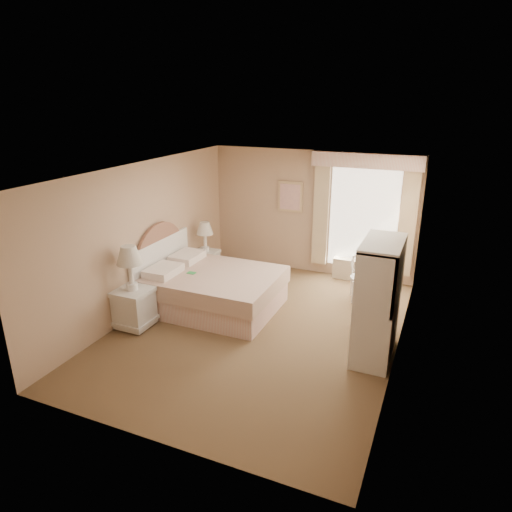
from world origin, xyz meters
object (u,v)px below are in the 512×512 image
at_px(nightstand_far, 206,257).
at_px(round_table, 373,289).
at_px(cafe_chair, 362,273).
at_px(bed, 208,287).
at_px(armoire, 377,310).
at_px(nightstand_near, 133,298).

distance_m(nightstand_far, round_table, 3.42).
xyz_separation_m(nightstand_far, round_table, (3.40, -0.41, 0.03)).
bearing_deg(cafe_chair, nightstand_far, 166.42).
xyz_separation_m(bed, nightstand_far, (-0.72, 1.23, 0.06)).
height_order(round_table, cafe_chair, cafe_chair).
relative_size(nightstand_far, armoire, 0.66).
distance_m(bed, round_table, 2.80).
relative_size(nightstand_near, cafe_chair, 1.58).
xyz_separation_m(round_table, cafe_chair, (-0.30, 0.56, 0.03)).
distance_m(nightstand_near, nightstand_far, 2.33).
xyz_separation_m(bed, nightstand_near, (-0.72, -1.10, 0.14)).
relative_size(bed, cafe_chair, 2.59).
bearing_deg(nightstand_near, armoire, 9.82).
xyz_separation_m(bed, cafe_chair, (2.37, 1.38, 0.12)).
relative_size(bed, nightstand_far, 1.94).
xyz_separation_m(nightstand_far, cafe_chair, (3.10, 0.16, 0.06)).
distance_m(round_table, cafe_chair, 0.64).
bearing_deg(cafe_chair, nightstand_near, -157.73).
distance_m(nightstand_near, cafe_chair, 3.97).
relative_size(nightstand_far, round_table, 1.64).
distance_m(bed, nightstand_near, 1.32).
relative_size(bed, nightstand_near, 1.64).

